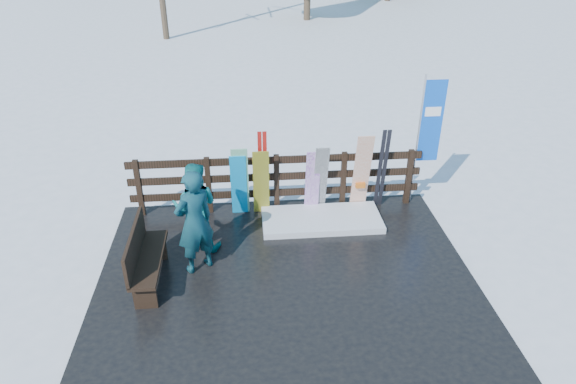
{
  "coord_description": "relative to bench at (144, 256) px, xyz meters",
  "views": [
    {
      "loc": [
        -0.55,
        -6.5,
        5.27
      ],
      "look_at": [
        0.11,
        1.0,
        1.1
      ],
      "focal_mm": 32.0,
      "sensor_mm": 36.0,
      "label": 1
    }
  ],
  "objects": [
    {
      "name": "fence",
      "position": [
        2.2,
        2.11,
        0.14
      ],
      "size": [
        5.6,
        0.1,
        1.15
      ],
      "color": "black",
      "rests_on": "deck"
    },
    {
      "name": "person_back",
      "position": [
        0.75,
        0.91,
        0.29
      ],
      "size": [
        0.85,
        0.7,
        1.61
      ],
      "primitive_type": "imported",
      "rotation": [
        0.0,
        0.0,
        3.02
      ],
      "color": "#106C6E",
      "rests_on": "deck"
    },
    {
      "name": "person_front",
      "position": [
        0.79,
        0.3,
        0.37
      ],
      "size": [
        0.78,
        0.72,
        1.78
      ],
      "primitive_type": "imported",
      "rotation": [
        0.0,
        0.0,
        3.74
      ],
      "color": "#125C59",
      "rests_on": "deck"
    },
    {
      "name": "ski_pair_b",
      "position": [
        4.2,
        1.96,
        0.33
      ],
      "size": [
        0.17,
        0.23,
        1.69
      ],
      "color": "black",
      "rests_on": "deck"
    },
    {
      "name": "snowboard_5",
      "position": [
        3.79,
        1.89,
        0.3
      ],
      "size": [
        0.31,
        0.37,
        1.64
      ],
      "primitive_type": "cube",
      "rotation": [
        0.21,
        0.0,
        0.0
      ],
      "color": "white",
      "rests_on": "deck"
    },
    {
      "name": "ski_pair_a",
      "position": [
        1.93,
        1.96,
        0.35
      ],
      "size": [
        0.16,
        0.19,
        1.73
      ],
      "color": "#AF1A15",
      "rests_on": "deck"
    },
    {
      "name": "snowboard_1",
      "position": [
        1.51,
        1.89,
        0.22
      ],
      "size": [
        0.3,
        0.31,
        1.47
      ],
      "primitive_type": "cube",
      "rotation": [
        0.19,
        0.0,
        0.0
      ],
      "color": "silver",
      "rests_on": "deck"
    },
    {
      "name": "snowboard_0",
      "position": [
        1.48,
        1.89,
        0.15
      ],
      "size": [
        0.3,
        0.29,
        1.33
      ],
      "primitive_type": "cube",
      "rotation": [
        0.2,
        0.0,
        0.0
      ],
      "color": "#0994DA",
      "rests_on": "deck"
    },
    {
      "name": "snowboard_4",
      "position": [
        3.01,
        1.89,
        0.21
      ],
      "size": [
        0.26,
        0.38,
        1.44
      ],
      "primitive_type": "cube",
      "rotation": [
        0.24,
        0.0,
        0.0
      ],
      "color": "black",
      "rests_on": "deck"
    },
    {
      "name": "snowboard_2",
      "position": [
        1.89,
        1.89,
        0.18
      ],
      "size": [
        0.3,
        0.29,
        1.4
      ],
      "primitive_type": "cube",
      "rotation": [
        0.19,
        0.0,
        0.0
      ],
      "color": "yellow",
      "rests_on": "deck"
    },
    {
      "name": "snow_patch",
      "position": [
        3.0,
        1.51,
        -0.46
      ],
      "size": [
        2.22,
        1.0,
        0.12
      ],
      "primitive_type": "cube",
      "color": "white",
      "rests_on": "deck"
    },
    {
      "name": "snowboard_3",
      "position": [
        2.86,
        1.89,
        0.16
      ],
      "size": [
        0.27,
        0.28,
        1.35
      ],
      "primitive_type": "cube",
      "rotation": [
        0.19,
        0.0,
        0.0
      ],
      "color": "white",
      "rests_on": "deck"
    },
    {
      "name": "rental_flag",
      "position": [
        5.07,
        2.16,
        1.09
      ],
      "size": [
        0.45,
        0.04,
        2.6
      ],
      "color": "silver",
      "rests_on": "deck"
    },
    {
      "name": "ground",
      "position": [
        2.2,
        -0.09,
        -0.6
      ],
      "size": [
        700.0,
        700.0,
        0.0
      ],
      "primitive_type": "plane",
      "color": "white",
      "rests_on": "ground"
    },
    {
      "name": "deck",
      "position": [
        2.2,
        -0.09,
        -0.56
      ],
      "size": [
        6.0,
        5.0,
        0.08
      ],
      "primitive_type": "cube",
      "color": "black",
      "rests_on": "ground"
    },
    {
      "name": "bench",
      "position": [
        0.0,
        0.0,
        0.0
      ],
      "size": [
        0.41,
        1.5,
        0.97
      ],
      "color": "black",
      "rests_on": "deck"
    }
  ]
}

